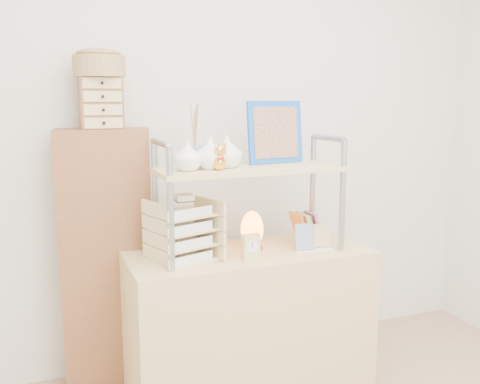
# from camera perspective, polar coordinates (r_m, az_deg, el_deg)

# --- Properties ---
(room_shell) EXTENTS (3.42, 3.41, 2.61)m
(room_shell) POSITION_cam_1_polar(r_m,az_deg,el_deg) (1.84, 11.08, 15.93)
(room_shell) COLOR silver
(room_shell) RESTS_ON ground
(desk) EXTENTS (1.20, 0.50, 0.75)m
(desk) POSITION_cam_1_polar(r_m,az_deg,el_deg) (2.78, 0.99, -13.81)
(desk) COLOR tan
(desk) RESTS_ON ground
(cabinet) EXTENTS (0.48, 0.30, 1.35)m
(cabinet) POSITION_cam_1_polar(r_m,az_deg,el_deg) (2.87, -13.97, -7.02)
(cabinet) COLOR brown
(cabinet) RESTS_ON ground
(hutch) EXTENTS (0.90, 0.34, 0.74)m
(hutch) POSITION_cam_1_polar(r_m,az_deg,el_deg) (2.56, -0.08, 2.92)
(hutch) COLOR #8E929B
(hutch) RESTS_ON desk
(letter_tray) EXTENTS (0.32, 0.31, 0.31)m
(letter_tray) POSITION_cam_1_polar(r_m,az_deg,el_deg) (2.50, -5.94, -4.49)
(letter_tray) COLOR #DEC585
(letter_tray) RESTS_ON desk
(salt_lamp) EXTENTS (0.13, 0.12, 0.19)m
(salt_lamp) POSITION_cam_1_polar(r_m,az_deg,el_deg) (2.68, 1.27, -4.04)
(salt_lamp) COLOR brown
(salt_lamp) RESTS_ON desk
(desk_clock) EXTENTS (0.09, 0.05, 0.12)m
(desk_clock) POSITION_cam_1_polar(r_m,az_deg,el_deg) (2.52, 1.16, -5.85)
(desk_clock) COLOR #D4B972
(desk_clock) RESTS_ON desk
(postcard_stand) EXTENTS (0.20, 0.07, 0.14)m
(postcard_stand) POSITION_cam_1_polar(r_m,az_deg,el_deg) (2.69, 7.77, -5.36)
(postcard_stand) COLOR white
(postcard_stand) RESTS_ON desk
(drawer_chest) EXTENTS (0.20, 0.16, 0.25)m
(drawer_chest) POSITION_cam_1_polar(r_m,az_deg,el_deg) (2.72, -14.62, 9.17)
(drawer_chest) COLOR brown
(drawer_chest) RESTS_ON cabinet
(woven_basket) EXTENTS (0.25, 0.25, 0.10)m
(woven_basket) POSITION_cam_1_polar(r_m,az_deg,el_deg) (2.73, -14.79, 12.84)
(woven_basket) COLOR #996C45
(woven_basket) RESTS_ON drawer_chest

